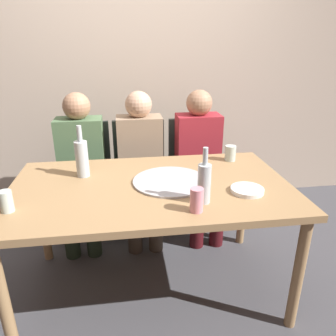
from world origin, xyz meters
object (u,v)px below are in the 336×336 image
at_px(dining_table, 151,196).
at_px(guest_by_wall, 200,157).
at_px(chair_right, 195,165).
at_px(beer_bottle, 204,182).
at_px(plate_stack, 247,190).
at_px(tumbler_near, 230,153).
at_px(soda_can, 197,200).
at_px(pizza_tray, 170,181).
at_px(guest_in_sweater, 81,162).
at_px(guest_in_beanie, 141,160).
at_px(chair_left, 84,170).
at_px(chair_middle, 140,167).
at_px(tumbler_far, 6,201).
at_px(wine_bottle, 82,158).

xyz_separation_m(dining_table, guest_by_wall, (0.47, 0.72, -0.03)).
xyz_separation_m(chair_right, guest_by_wall, (0.00, -0.15, 0.13)).
bearing_deg(guest_by_wall, beer_bottle, 77.41).
xyz_separation_m(plate_stack, chair_right, (-0.05, 1.05, -0.25)).
height_order(beer_bottle, tumbler_near, beer_bottle).
relative_size(dining_table, tumbler_near, 15.32).
height_order(tumbler_near, soda_can, soda_can).
height_order(pizza_tray, guest_in_sweater, guest_in_sweater).
xyz_separation_m(tumbler_near, guest_in_beanie, (-0.60, 0.39, -0.16)).
relative_size(dining_table, guest_by_wall, 1.38).
xyz_separation_m(chair_left, guest_in_sweater, (-0.00, -0.15, 0.13)).
distance_m(chair_left, guest_in_sweater, 0.20).
distance_m(pizza_tray, guest_by_wall, 0.79).
xyz_separation_m(dining_table, chair_left, (-0.49, 0.88, -0.16)).
height_order(chair_left, guest_by_wall, guest_by_wall).
bearing_deg(chair_middle, chair_right, -180.00).
distance_m(soda_can, chair_right, 1.28).
bearing_deg(guest_by_wall, dining_table, 57.11).
relative_size(chair_left, chair_middle, 1.00).
bearing_deg(guest_in_beanie, chair_left, -17.83).
bearing_deg(pizza_tray, plate_stack, -25.77).
relative_size(pizza_tray, chair_left, 0.49).
bearing_deg(guest_in_sweater, chair_left, -90.00).
bearing_deg(chair_left, pizza_tray, 125.28).
distance_m(pizza_tray, tumbler_far, 0.87).
xyz_separation_m(plate_stack, chair_left, (-1.01, 1.05, -0.25)).
bearing_deg(tumbler_near, soda_can, -120.27).
relative_size(plate_stack, chair_right, 0.20).
bearing_deg(guest_by_wall, guest_in_sweater, 0.00).
height_order(guest_in_sweater, guest_by_wall, same).
bearing_deg(chair_left, tumbler_far, 77.88).
relative_size(tumbler_near, chair_right, 0.12).
distance_m(dining_table, chair_middle, 0.89).
bearing_deg(wine_bottle, beer_bottle, -34.25).
bearing_deg(wine_bottle, pizza_tray, -17.90).
xyz_separation_m(soda_can, plate_stack, (0.33, 0.17, -0.05)).
bearing_deg(beer_bottle, dining_table, 134.34).
xyz_separation_m(soda_can, chair_middle, (-0.21, 1.22, -0.30)).
bearing_deg(beer_bottle, pizza_tray, 115.64).
xyz_separation_m(tumbler_near, plate_stack, (-0.07, -0.50, -0.04)).
xyz_separation_m(beer_bottle, chair_middle, (-0.27, 1.13, -0.35)).
bearing_deg(chair_middle, tumbler_near, 137.82).
distance_m(beer_bottle, chair_right, 1.20).
height_order(wine_bottle, chair_left, wine_bottle).
distance_m(wine_bottle, guest_in_sweater, 0.59).
xyz_separation_m(plate_stack, guest_in_sweater, (-1.01, 0.90, -0.12)).
height_order(dining_table, chair_left, chair_left).
bearing_deg(plate_stack, chair_middle, 117.03).
bearing_deg(tumbler_near, plate_stack, -97.61).
bearing_deg(soda_can, plate_stack, 27.54).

